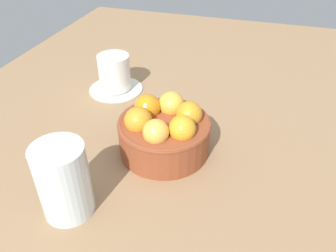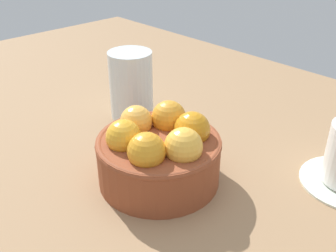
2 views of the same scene
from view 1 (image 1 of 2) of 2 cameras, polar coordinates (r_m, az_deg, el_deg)
ground_plane at (r=63.80cm, az=-0.62°, el=-5.13°), size 157.31×104.57×3.18cm
terracotta_bowl at (r=60.07cm, az=-0.67°, el=-0.72°), size 16.50×16.50×9.70cm
coffee_cup at (r=80.69cm, az=-8.99°, el=8.50°), size 12.66×12.66×8.68cm
water_glass at (r=50.68cm, az=-17.23°, el=-8.81°), size 7.52×7.52×11.76cm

